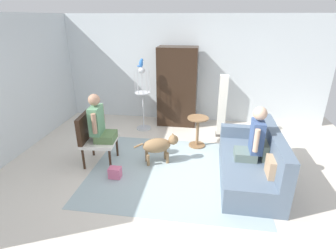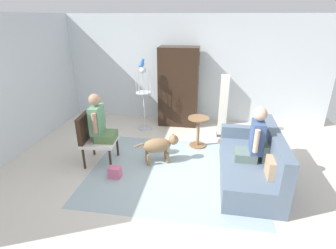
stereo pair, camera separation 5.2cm
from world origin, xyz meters
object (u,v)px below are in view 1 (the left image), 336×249
at_px(round_end_table, 198,130).
at_px(column_lamp, 222,107).
at_px(armoire_cabinet, 177,87).
at_px(person_on_couch, 254,138).
at_px(dog, 159,145).
at_px(person_on_armchair, 99,122).
at_px(couch, 253,163).
at_px(armchair, 92,135).
at_px(handbag, 115,173).
at_px(bird_cage_stand, 143,100).
at_px(parrot, 141,63).

height_order(round_end_table, column_lamp, column_lamp).
bearing_deg(armoire_cabinet, person_on_couch, -57.43).
distance_m(dog, armoire_cabinet, 2.12).
bearing_deg(column_lamp, person_on_armchair, -145.17).
relative_size(couch, column_lamp, 1.31).
relative_size(couch, dog, 2.34).
distance_m(armchair, round_end_table, 2.14).
distance_m(person_on_couch, column_lamp, 1.81).
distance_m(armchair, handbag, 0.86).
bearing_deg(handbag, armoire_cabinet, 73.99).
relative_size(round_end_table, bird_cage_stand, 0.43).
bearing_deg(person_on_couch, dog, 167.79).
bearing_deg(armoire_cabinet, round_end_table, -64.85).
height_order(round_end_table, handbag, round_end_table).
distance_m(armoire_cabinet, handbag, 2.90).
bearing_deg(dog, handbag, -136.02).
bearing_deg(handbag, couch, 7.77).
relative_size(armchair, person_on_armchair, 1.10).
height_order(dog, handbag, dog).
bearing_deg(parrot, person_on_armchair, -103.07).
distance_m(person_on_armchair, armoire_cabinet, 2.49).
height_order(round_end_table, armoire_cabinet, armoire_cabinet).
bearing_deg(couch, round_end_table, 131.38).
distance_m(armchair, parrot, 2.08).
height_order(couch, round_end_table, couch).
distance_m(dog, column_lamp, 1.88).
bearing_deg(armchair, person_on_armchair, 4.95).
xyz_separation_m(armchair, person_on_armchair, (0.15, 0.01, 0.26)).
distance_m(person_on_couch, person_on_armchair, 2.69).
relative_size(parrot, armoire_cabinet, 0.10).
bearing_deg(person_on_couch, armoire_cabinet, 122.57).
bearing_deg(bird_cage_stand, couch, -38.46).
bearing_deg(parrot, handbag, -89.62).
distance_m(person_on_armchair, dog, 1.18).
distance_m(couch, parrot, 3.25).
relative_size(bird_cage_stand, armoire_cabinet, 0.79).
height_order(couch, column_lamp, column_lamp).
bearing_deg(couch, armchair, 177.19).
bearing_deg(armchair, round_end_table, 26.96).
bearing_deg(person_on_armchair, armchair, -175.05).
xyz_separation_m(parrot, column_lamp, (1.87, -0.12, -0.91)).
bearing_deg(person_on_couch, handbag, -172.83).
relative_size(dog, parrot, 4.11).
bearing_deg(dog, armoire_cabinet, 87.08).
xyz_separation_m(armchair, column_lamp, (2.41, 1.59, 0.14)).
xyz_separation_m(person_on_couch, person_on_armchair, (-2.69, 0.18, 0.04)).
relative_size(armchair, handbag, 4.67).
bearing_deg(round_end_table, handbag, -133.32).
bearing_deg(person_on_couch, couch, 36.88).
distance_m(round_end_table, armoire_cabinet, 1.49).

